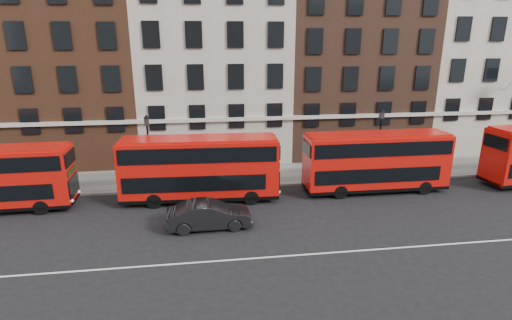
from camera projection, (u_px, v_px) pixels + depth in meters
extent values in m
plane|color=black|center=(230.00, 241.00, 21.67)|extent=(120.00, 120.00, 0.00)
cube|color=slate|center=(220.00, 176.00, 31.60)|extent=(80.00, 5.00, 0.15)
cube|color=gray|center=(222.00, 188.00, 29.23)|extent=(80.00, 0.30, 0.16)
cube|color=white|center=(233.00, 260.00, 19.77)|extent=(70.00, 0.12, 0.01)
cube|color=brown|center=(61.00, 33.00, 33.87)|extent=(12.80, 10.00, 22.00)
cube|color=#ADA799|center=(213.00, 51.00, 35.99)|extent=(12.80, 10.00, 19.00)
cube|color=brown|center=(350.00, 39.00, 37.38)|extent=(12.80, 10.00, 21.00)
cube|color=#B2AC9A|center=(474.00, 45.00, 39.21)|extent=(12.80, 10.00, 20.00)
cube|color=black|center=(74.00, 185.00, 25.77)|extent=(0.11, 2.05, 1.21)
cube|color=black|center=(72.00, 171.00, 25.48)|extent=(0.10, 1.77, 0.39)
cylinder|color=black|center=(41.00, 207.00, 24.80)|extent=(0.94, 0.28, 0.93)
cylinder|color=black|center=(52.00, 195.00, 26.78)|extent=(0.94, 0.28, 0.93)
cube|color=red|center=(200.00, 168.00, 26.51)|extent=(10.43, 2.91, 3.89)
cube|color=black|center=(201.00, 194.00, 27.04)|extent=(10.43, 2.95, 0.24)
cube|color=black|center=(196.00, 178.00, 26.68)|extent=(9.26, 2.94, 1.03)
cube|color=black|center=(199.00, 151.00, 26.16)|extent=(10.04, 2.98, 0.98)
cube|color=red|center=(199.00, 139.00, 25.94)|extent=(10.13, 2.70, 0.18)
cube|color=black|center=(277.00, 176.00, 27.20)|extent=(0.17, 2.17, 1.28)
cube|color=black|center=(277.00, 162.00, 26.89)|extent=(0.16, 1.87, 0.41)
cylinder|color=black|center=(251.00, 198.00, 26.28)|extent=(1.00, 0.32, 0.98)
cylinder|color=black|center=(249.00, 186.00, 28.38)|extent=(1.00, 0.32, 0.98)
cylinder|color=black|center=(154.00, 201.00, 25.72)|extent=(1.00, 0.32, 0.98)
cylinder|color=black|center=(159.00, 189.00, 27.82)|extent=(1.00, 0.32, 0.98)
cube|color=red|center=(376.00, 161.00, 28.15)|extent=(10.10, 2.43, 3.80)
cube|color=black|center=(374.00, 185.00, 28.67)|extent=(10.11, 2.47, 0.23)
cube|color=black|center=(371.00, 170.00, 28.30)|extent=(8.95, 2.51, 1.01)
cube|color=black|center=(378.00, 145.00, 27.81)|extent=(9.72, 2.51, 0.96)
cube|color=red|center=(379.00, 134.00, 27.59)|extent=(9.82, 2.24, 0.17)
cube|color=black|center=(442.00, 168.00, 29.02)|extent=(0.08, 2.12, 1.25)
cube|color=black|center=(444.00, 155.00, 28.72)|extent=(0.08, 1.83, 0.40)
cylinder|color=black|center=(425.00, 188.00, 28.06)|extent=(0.96, 0.27, 0.96)
cylinder|color=black|center=(409.00, 178.00, 30.10)|extent=(0.96, 0.27, 0.96)
cylinder|color=black|center=(340.00, 192.00, 27.26)|extent=(0.96, 0.27, 0.96)
cylinder|color=black|center=(331.00, 181.00, 29.31)|extent=(0.96, 0.27, 0.96)
cylinder|color=black|center=(502.00, 174.00, 30.81)|extent=(1.02, 0.38, 1.00)
imported|color=black|center=(209.00, 215.00, 22.93)|extent=(4.92, 1.85, 1.60)
cylinder|color=black|center=(149.00, 156.00, 28.57)|extent=(0.14, 0.14, 4.60)
cylinder|color=black|center=(152.00, 183.00, 29.15)|extent=(0.32, 0.32, 0.60)
cube|color=#262626|center=(147.00, 121.00, 27.83)|extent=(0.32, 0.32, 0.55)
cone|color=black|center=(146.00, 116.00, 27.73)|extent=(0.44, 0.44, 0.25)
cylinder|color=black|center=(379.00, 147.00, 31.00)|extent=(0.14, 0.14, 4.60)
cylinder|color=black|center=(376.00, 172.00, 31.58)|extent=(0.32, 0.32, 0.60)
cube|color=#262626|center=(382.00, 115.00, 30.26)|extent=(0.32, 0.32, 0.55)
cone|color=black|center=(382.00, 110.00, 30.16)|extent=(0.44, 0.44, 0.25)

